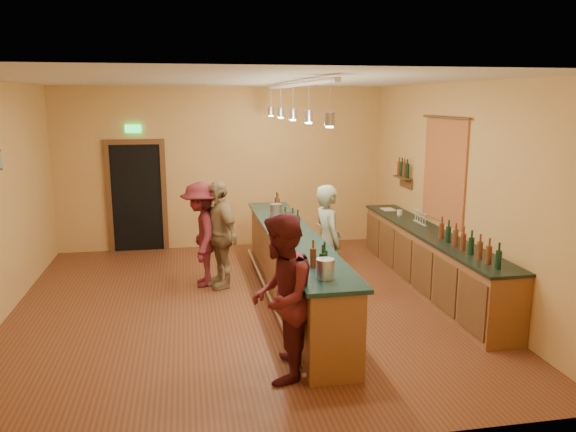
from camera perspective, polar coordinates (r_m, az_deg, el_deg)
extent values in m
plane|color=#5C2F1A|center=(8.31, -4.65, -9.08)|extent=(7.00, 7.00, 0.00)
cube|color=silver|center=(7.77, -5.05, 13.57)|extent=(6.50, 7.00, 0.02)
cube|color=tan|center=(11.33, -6.61, 4.85)|extent=(6.50, 0.02, 3.20)
cube|color=tan|center=(4.50, -0.37, -5.68)|extent=(6.50, 0.02, 3.20)
cube|color=tan|center=(8.81, 16.72, 2.45)|extent=(0.02, 7.00, 3.20)
cube|color=black|center=(11.41, -15.09, 1.77)|extent=(0.95, 0.06, 2.10)
cube|color=#4F3717|center=(11.44, -17.71, 1.65)|extent=(0.10, 0.08, 2.10)
cube|color=#4F3717|center=(11.36, -12.45, 1.86)|extent=(0.10, 0.08, 2.10)
cube|color=#4F3717|center=(11.26, -15.39, 7.27)|extent=(1.15, 0.08, 0.10)
cube|color=#19E54C|center=(11.23, -15.47, 8.54)|extent=(0.30, 0.04, 0.15)
cube|color=maroon|center=(9.12, 15.57, 4.41)|extent=(0.03, 1.40, 1.60)
cube|color=#4F3717|center=(10.49, 11.57, 3.86)|extent=(0.16, 0.55, 0.03)
cube|color=#4F3717|center=(10.53, 11.90, 3.32)|extent=(0.03, 0.55, 0.18)
cube|color=brown|center=(9.11, 14.15, -4.53)|extent=(0.55, 4.50, 0.90)
cube|color=black|center=(8.99, 14.30, -1.65)|extent=(0.60, 4.55, 0.04)
cylinder|color=silver|center=(10.14, 11.28, 0.37)|extent=(0.09, 0.09, 0.09)
cube|color=silver|center=(10.60, 10.13, 0.67)|extent=(0.22, 0.30, 0.01)
cube|color=brown|center=(8.24, 0.49, -5.52)|extent=(0.60, 5.00, 1.00)
cube|color=#122D2B|center=(8.10, 0.49, -1.97)|extent=(0.70, 5.10, 0.05)
cylinder|color=silver|center=(8.30, -1.98, -7.96)|extent=(0.05, 5.00, 0.05)
cylinder|color=silver|center=(6.08, 3.80, -5.38)|extent=(0.20, 0.20, 0.22)
cylinder|color=silver|center=(9.22, -1.23, 0.57)|extent=(0.20, 0.20, 0.22)
cube|color=silver|center=(7.87, 0.52, 13.15)|extent=(0.06, 4.60, 0.05)
cylinder|color=silver|center=(5.92, 4.28, 11.74)|extent=(0.01, 0.01, 0.35)
cylinder|color=#A5A5AD|center=(5.92, 4.25, 9.80)|extent=(0.11, 0.11, 0.14)
cylinder|color=#FFEABF|center=(5.93, 4.24, 9.03)|extent=(0.08, 0.08, 0.02)
cylinder|color=silver|center=(6.89, 2.13, 11.76)|extent=(0.01, 0.01, 0.35)
cylinder|color=#A5A5AD|center=(6.90, 2.12, 10.10)|extent=(0.11, 0.11, 0.14)
cylinder|color=#FFEABF|center=(6.90, 2.11, 9.43)|extent=(0.08, 0.08, 0.02)
cylinder|color=silver|center=(7.87, 0.52, 11.77)|extent=(0.01, 0.01, 0.35)
cylinder|color=#A5A5AD|center=(7.87, 0.51, 10.31)|extent=(0.11, 0.11, 0.14)
cylinder|color=#FFEABF|center=(7.88, 0.51, 9.73)|extent=(0.08, 0.08, 0.02)
cylinder|color=silver|center=(8.86, -0.74, 11.77)|extent=(0.01, 0.01, 0.35)
cylinder|color=#A5A5AD|center=(8.86, -0.74, 10.47)|extent=(0.11, 0.11, 0.14)
cylinder|color=#FFEABF|center=(8.86, -0.74, 9.96)|extent=(0.08, 0.08, 0.02)
cylinder|color=silver|center=(9.84, -1.75, 11.76)|extent=(0.01, 0.01, 0.35)
cylinder|color=#A5A5AD|center=(9.84, -1.74, 10.60)|extent=(0.11, 0.11, 0.14)
cylinder|color=#FFEABF|center=(9.85, -1.73, 10.13)|extent=(0.08, 0.08, 0.02)
imported|color=gray|center=(8.34, 4.10, -2.72)|extent=(0.50, 0.69, 1.74)
imported|color=#59191E|center=(5.97, -0.70, -8.28)|extent=(0.94, 1.05, 1.81)
imported|color=#997A51|center=(8.94, -6.98, -1.84)|extent=(0.79, 1.09, 1.72)
imported|color=#59191E|center=(9.05, -8.79, -1.86)|extent=(0.63, 1.09, 1.68)
cylinder|color=#9C6B46|center=(10.26, 3.87, -0.91)|extent=(0.35, 0.35, 0.04)
cylinder|color=#9C6B46|center=(10.38, 4.56, -2.83)|extent=(0.04, 0.04, 0.68)
cylinder|color=#9C6B46|center=(10.44, 3.33, -2.72)|extent=(0.04, 0.04, 0.68)
cylinder|color=#9C6B46|center=(10.22, 3.64, -3.04)|extent=(0.04, 0.04, 0.68)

